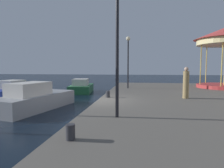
% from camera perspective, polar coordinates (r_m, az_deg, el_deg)
% --- Properties ---
extents(ground_plane, '(120.00, 120.00, 0.00)m').
position_cam_1_polar(ground_plane, '(11.42, -4.04, -8.48)').
color(ground_plane, black).
extents(motorboat_grey, '(3.26, 5.96, 1.73)m').
position_cam_1_polar(motorboat_grey, '(13.19, -21.47, -4.12)').
color(motorboat_grey, gray).
rests_on(motorboat_grey, ground).
extents(motorboat_green, '(2.68, 4.58, 1.45)m').
position_cam_1_polar(motorboat_green, '(20.90, -8.90, -0.93)').
color(motorboat_green, '#236638').
rests_on(motorboat_green, ground).
extents(motorboat_blue, '(2.57, 4.49, 1.51)m').
position_cam_1_polar(motorboat_blue, '(19.20, -27.37, -1.86)').
color(motorboat_blue, navy).
rests_on(motorboat_blue, ground).
extents(lamp_post_near_edge, '(0.36, 0.36, 4.76)m').
position_cam_1_polar(lamp_post_near_edge, '(7.26, 1.54, 15.79)').
color(lamp_post_near_edge, black).
rests_on(lamp_post_near_edge, quay_dock).
extents(lamp_post_mid_promenade, '(0.36, 0.36, 4.49)m').
position_cam_1_polar(lamp_post_mid_promenade, '(17.27, 4.70, 8.90)').
color(lamp_post_mid_promenade, black).
rests_on(lamp_post_mid_promenade, quay_dock).
extents(bollard_south, '(0.24, 0.24, 0.40)m').
position_cam_1_polar(bollard_south, '(11.98, -1.20, -2.97)').
color(bollard_south, '#2D2D33').
rests_on(bollard_south, quay_dock).
extents(bollard_center, '(0.24, 0.24, 0.40)m').
position_cam_1_polar(bollard_center, '(5.21, -12.00, -13.51)').
color(bollard_center, '#2D2D33').
rests_on(bollard_center, quay_dock).
extents(person_near_carousel, '(0.34, 0.34, 1.86)m').
position_cam_1_polar(person_near_carousel, '(12.36, 20.71, 0.09)').
color(person_near_carousel, '#937A4C').
rests_on(person_near_carousel, quay_dock).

